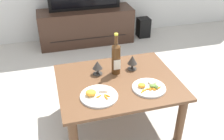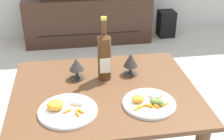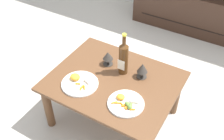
% 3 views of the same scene
% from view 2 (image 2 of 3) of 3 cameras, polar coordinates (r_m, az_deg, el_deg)
% --- Properties ---
extents(dining_table, '(1.01, 0.81, 0.46)m').
position_cam_2_polar(dining_table, '(1.69, -1.41, -6.08)').
color(dining_table, brown).
rests_on(dining_table, ground_plane).
extents(tv_stand, '(1.37, 0.43, 0.51)m').
position_cam_2_polar(tv_stand, '(3.38, -4.61, 9.78)').
color(tv_stand, '#382319').
rests_on(tv_stand, ground_plane).
extents(floor_speaker, '(0.19, 0.19, 0.30)m').
position_cam_2_polar(floor_speaker, '(3.58, 10.28, 8.71)').
color(floor_speaker, black).
rests_on(floor_speaker, ground_plane).
extents(wine_bottle, '(0.08, 0.08, 0.37)m').
position_cam_2_polar(wine_bottle, '(1.68, -1.48, 2.94)').
color(wine_bottle, '#4C2D14').
rests_on(wine_bottle, dining_table).
extents(goblet_left, '(0.09, 0.09, 0.13)m').
position_cam_2_polar(goblet_left, '(1.72, -6.80, 0.86)').
color(goblet_left, '#38332D').
rests_on(goblet_left, dining_table).
extents(goblet_right, '(0.09, 0.09, 0.14)m').
position_cam_2_polar(goblet_right, '(1.75, 3.60, 1.73)').
color(goblet_right, '#38332D').
rests_on(goblet_right, dining_table).
extents(dinner_plate_left, '(0.29, 0.29, 0.06)m').
position_cam_2_polar(dinner_plate_left, '(1.48, -8.68, -7.48)').
color(dinner_plate_left, white).
rests_on(dinner_plate_left, dining_table).
extents(dinner_plate_right, '(0.27, 0.27, 0.05)m').
position_cam_2_polar(dinner_plate_right, '(1.53, 7.10, -6.20)').
color(dinner_plate_right, white).
rests_on(dinner_plate_right, dining_table).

